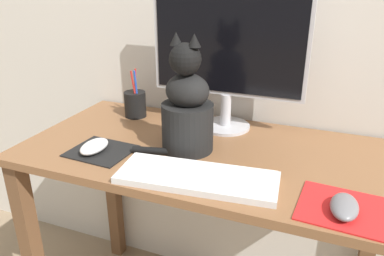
{
  "coord_description": "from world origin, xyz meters",
  "views": [
    {
      "loc": [
        0.33,
        -0.97,
        1.25
      ],
      "look_at": [
        -0.01,
        -0.1,
        0.86
      ],
      "focal_mm": 35.0,
      "sensor_mm": 36.0,
      "label": 1
    }
  ],
  "objects_px": {
    "computer_mouse_right": "(344,207)",
    "cat": "(187,109)",
    "computer_mouse_left": "(94,146)",
    "monitor": "(229,53)",
    "pen_cup": "(135,104)",
    "keyboard": "(197,177)"
  },
  "relations": [
    {
      "from": "computer_mouse_left",
      "to": "monitor",
      "type": "bearing_deg",
      "value": 47.14
    },
    {
      "from": "keyboard",
      "to": "computer_mouse_right",
      "type": "xyz_separation_m",
      "value": [
        0.35,
        -0.02,
        0.01
      ]
    },
    {
      "from": "monitor",
      "to": "pen_cup",
      "type": "height_order",
      "value": "monitor"
    },
    {
      "from": "cat",
      "to": "pen_cup",
      "type": "height_order",
      "value": "cat"
    },
    {
      "from": "cat",
      "to": "pen_cup",
      "type": "xyz_separation_m",
      "value": [
        -0.29,
        0.2,
        -0.08
      ]
    },
    {
      "from": "keyboard",
      "to": "monitor",
      "type": "bearing_deg",
      "value": 89.59
    },
    {
      "from": "computer_mouse_right",
      "to": "cat",
      "type": "xyz_separation_m",
      "value": [
        -0.45,
        0.18,
        0.11
      ]
    },
    {
      "from": "computer_mouse_right",
      "to": "pen_cup",
      "type": "xyz_separation_m",
      "value": [
        -0.73,
        0.37,
        0.03
      ]
    },
    {
      "from": "computer_mouse_right",
      "to": "pen_cup",
      "type": "bearing_deg",
      "value": 152.97
    },
    {
      "from": "computer_mouse_left",
      "to": "cat",
      "type": "bearing_deg",
      "value": 25.81
    },
    {
      "from": "computer_mouse_right",
      "to": "pen_cup",
      "type": "relative_size",
      "value": 0.61
    },
    {
      "from": "keyboard",
      "to": "computer_mouse_left",
      "type": "distance_m",
      "value": 0.35
    },
    {
      "from": "cat",
      "to": "keyboard",
      "type": "bearing_deg",
      "value": -53.27
    },
    {
      "from": "pen_cup",
      "to": "computer_mouse_right",
      "type": "bearing_deg",
      "value": -27.03
    },
    {
      "from": "monitor",
      "to": "cat",
      "type": "bearing_deg",
      "value": -105.72
    },
    {
      "from": "monitor",
      "to": "computer_mouse_right",
      "type": "height_order",
      "value": "monitor"
    },
    {
      "from": "keyboard",
      "to": "pen_cup",
      "type": "height_order",
      "value": "pen_cup"
    },
    {
      "from": "monitor",
      "to": "cat",
      "type": "xyz_separation_m",
      "value": [
        -0.06,
        -0.21,
        -0.13
      ]
    },
    {
      "from": "computer_mouse_left",
      "to": "cat",
      "type": "xyz_separation_m",
      "value": [
        0.25,
        0.12,
        0.11
      ]
    },
    {
      "from": "computer_mouse_right",
      "to": "pen_cup",
      "type": "distance_m",
      "value": 0.83
    },
    {
      "from": "monitor",
      "to": "pen_cup",
      "type": "xyz_separation_m",
      "value": [
        -0.35,
        -0.02,
        -0.21
      ]
    },
    {
      "from": "computer_mouse_right",
      "to": "cat",
      "type": "relative_size",
      "value": 0.31
    }
  ]
}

